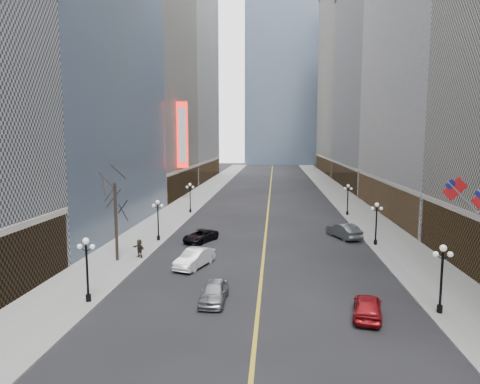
% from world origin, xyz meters
% --- Properties ---
extents(sidewalk_east, '(6.00, 230.00, 0.15)m').
position_xyz_m(sidewalk_east, '(14.00, 70.00, 0.07)').
color(sidewalk_east, gray).
rests_on(sidewalk_east, ground).
extents(sidewalk_west, '(6.00, 230.00, 0.15)m').
position_xyz_m(sidewalk_west, '(-14.00, 70.00, 0.07)').
color(sidewalk_west, gray).
rests_on(sidewalk_west, ground).
extents(lane_line, '(0.25, 200.00, 0.02)m').
position_xyz_m(lane_line, '(0.00, 80.00, 0.01)').
color(lane_line, gold).
rests_on(lane_line, ground).
extents(bldg_east_c, '(26.60, 40.60, 48.80)m').
position_xyz_m(bldg_east_c, '(29.88, 106.00, 24.18)').
color(bldg_east_c, gray).
rests_on(bldg_east_c, ground).
extents(bldg_east_d, '(26.60, 46.60, 62.80)m').
position_xyz_m(bldg_east_d, '(29.90, 149.00, 31.17)').
color(bldg_east_d, '#A09885').
rests_on(bldg_east_d, ground).
extents(bldg_west_c, '(26.60, 30.60, 50.80)m').
position_xyz_m(bldg_west_c, '(-29.88, 87.00, 25.19)').
color(bldg_west_c, '#A09885').
rests_on(bldg_west_c, ground).
extents(bldg_west_d, '(26.60, 38.60, 72.80)m').
position_xyz_m(bldg_west_d, '(-29.92, 121.00, 36.17)').
color(bldg_west_d, silver).
rests_on(bldg_west_d, ground).
extents(streetlamp_east_1, '(1.26, 0.44, 4.52)m').
position_xyz_m(streetlamp_east_1, '(11.80, 30.00, 2.90)').
color(streetlamp_east_1, black).
rests_on(streetlamp_east_1, sidewalk_east).
extents(streetlamp_east_2, '(1.26, 0.44, 4.52)m').
position_xyz_m(streetlamp_east_2, '(11.80, 48.00, 2.90)').
color(streetlamp_east_2, black).
rests_on(streetlamp_east_2, sidewalk_east).
extents(streetlamp_east_3, '(1.26, 0.44, 4.52)m').
position_xyz_m(streetlamp_east_3, '(11.80, 66.00, 2.90)').
color(streetlamp_east_3, black).
rests_on(streetlamp_east_3, sidewalk_east).
extents(streetlamp_west_1, '(1.26, 0.44, 4.52)m').
position_xyz_m(streetlamp_west_1, '(-11.80, 30.00, 2.90)').
color(streetlamp_west_1, black).
rests_on(streetlamp_west_1, sidewalk_west).
extents(streetlamp_west_2, '(1.26, 0.44, 4.52)m').
position_xyz_m(streetlamp_west_2, '(-11.80, 48.00, 2.90)').
color(streetlamp_west_2, black).
rests_on(streetlamp_west_2, sidewalk_west).
extents(streetlamp_west_3, '(1.26, 0.44, 4.52)m').
position_xyz_m(streetlamp_west_3, '(-11.80, 66.00, 2.90)').
color(streetlamp_west_3, black).
rests_on(streetlamp_west_3, sidewalk_west).
extents(flag_5, '(2.87, 0.12, 2.87)m').
position_xyz_m(flag_5, '(15.31, 37.00, 7.29)').
color(flag_5, '#B2B2B7').
rests_on(flag_5, ground).
extents(theatre_marquee, '(2.00, 0.55, 12.00)m').
position_xyz_m(theatre_marquee, '(-15.88, 80.00, 12.00)').
color(theatre_marquee, red).
rests_on(theatre_marquee, ground).
extents(tree_west_far, '(3.60, 3.60, 7.92)m').
position_xyz_m(tree_west_far, '(-13.50, 40.00, 6.24)').
color(tree_west_far, '#2D231C').
rests_on(tree_west_far, sidewalk_west).
extents(car_nb_near, '(1.82, 4.37, 1.48)m').
position_xyz_m(car_nb_near, '(-3.14, 31.00, 0.74)').
color(car_nb_near, gray).
rests_on(car_nb_near, ground).
extents(car_nb_mid, '(3.22, 5.23, 1.63)m').
position_xyz_m(car_nb_mid, '(-6.02, 38.94, 0.81)').
color(car_nb_mid, silver).
rests_on(car_nb_mid, ground).
extents(car_nb_far, '(3.96, 5.26, 1.33)m').
position_xyz_m(car_nb_far, '(-7.14, 48.34, 0.66)').
color(car_nb_far, black).
rests_on(car_nb_far, ground).
extents(car_sb_mid, '(2.59, 4.62, 1.49)m').
position_xyz_m(car_sb_mid, '(7.03, 29.21, 0.74)').
color(car_sb_mid, maroon).
rests_on(car_sb_mid, ground).
extents(car_sb_far, '(3.70, 5.53, 1.72)m').
position_xyz_m(car_sb_far, '(9.00, 51.38, 0.86)').
color(car_sb_far, '#464C4D').
rests_on(car_sb_far, ground).
extents(ped_west_far, '(1.61, 1.32, 1.76)m').
position_xyz_m(ped_west_far, '(-11.73, 41.08, 1.03)').
color(ped_west_far, black).
rests_on(ped_west_far, sidewalk_west).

